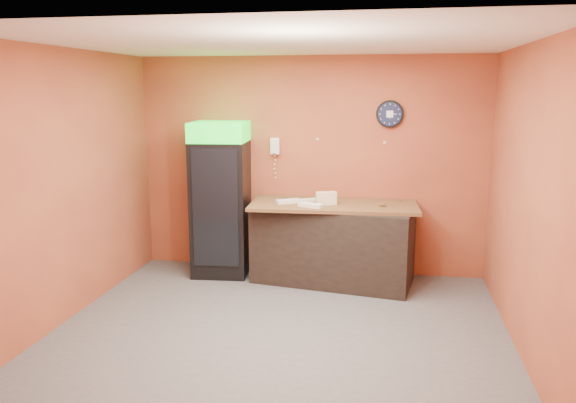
# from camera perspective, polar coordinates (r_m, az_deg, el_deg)

# --- Properties ---
(floor) EXTENTS (4.50, 4.50, 0.00)m
(floor) POSITION_cam_1_polar(r_m,az_deg,el_deg) (5.79, -0.77, -12.91)
(floor) COLOR #47474C
(floor) RESTS_ON ground
(back_wall) EXTENTS (4.50, 0.02, 2.80)m
(back_wall) POSITION_cam_1_polar(r_m,az_deg,el_deg) (7.32, 2.22, 3.65)
(back_wall) COLOR #AB5230
(back_wall) RESTS_ON floor
(left_wall) EXTENTS (0.02, 4.00, 2.80)m
(left_wall) POSITION_cam_1_polar(r_m,az_deg,el_deg) (6.21, -21.66, 1.45)
(left_wall) COLOR #AB5230
(left_wall) RESTS_ON floor
(right_wall) EXTENTS (0.02, 4.00, 2.80)m
(right_wall) POSITION_cam_1_polar(r_m,az_deg,el_deg) (5.41, 23.25, -0.02)
(right_wall) COLOR #AB5230
(right_wall) RESTS_ON floor
(ceiling) EXTENTS (4.50, 4.00, 0.02)m
(ceiling) POSITION_cam_1_polar(r_m,az_deg,el_deg) (5.30, -0.86, 15.89)
(ceiling) COLOR white
(ceiling) RESTS_ON back_wall
(beverage_cooler) EXTENTS (0.75, 0.76, 1.98)m
(beverage_cooler) POSITION_cam_1_polar(r_m,az_deg,el_deg) (7.25, -6.94, 0.02)
(beverage_cooler) COLOR black
(beverage_cooler) RESTS_ON floor
(prep_counter) EXTENTS (2.03, 1.13, 0.96)m
(prep_counter) POSITION_cam_1_polar(r_m,az_deg,el_deg) (7.05, 4.62, -4.32)
(prep_counter) COLOR black
(prep_counter) RESTS_ON floor
(wall_clock) EXTENTS (0.34, 0.06, 0.34)m
(wall_clock) POSITION_cam_1_polar(r_m,az_deg,el_deg) (7.16, 10.30, 8.74)
(wall_clock) COLOR black
(wall_clock) RESTS_ON back_wall
(wall_phone) EXTENTS (0.11, 0.10, 0.21)m
(wall_phone) POSITION_cam_1_polar(r_m,az_deg,el_deg) (7.31, -1.33, 5.64)
(wall_phone) COLOR white
(wall_phone) RESTS_ON back_wall
(butcher_paper) EXTENTS (2.08, 1.02, 0.04)m
(butcher_paper) POSITION_cam_1_polar(r_m,az_deg,el_deg) (6.93, 4.68, -0.32)
(butcher_paper) COLOR brown
(butcher_paper) RESTS_ON prep_counter
(sub_roll_stack) EXTENTS (0.26, 0.18, 0.16)m
(sub_roll_stack) POSITION_cam_1_polar(r_m,az_deg,el_deg) (6.81, 3.91, 0.33)
(sub_roll_stack) COLOR beige
(sub_roll_stack) RESTS_ON butcher_paper
(wrapped_sandwich_left) EXTENTS (0.32, 0.25, 0.04)m
(wrapped_sandwich_left) POSITION_cam_1_polar(r_m,az_deg,el_deg) (6.90, 0.01, 0.02)
(wrapped_sandwich_left) COLOR silver
(wrapped_sandwich_left) RESTS_ON butcher_paper
(wrapped_sandwich_mid) EXTENTS (0.32, 0.21, 0.04)m
(wrapped_sandwich_mid) POSITION_cam_1_polar(r_m,az_deg,el_deg) (6.68, 2.33, -0.38)
(wrapped_sandwich_mid) COLOR silver
(wrapped_sandwich_mid) RESTS_ON butcher_paper
(wrapped_sandwich_right) EXTENTS (0.27, 0.23, 0.04)m
(wrapped_sandwich_right) POSITION_cam_1_polar(r_m,az_deg,el_deg) (6.97, 2.02, 0.10)
(wrapped_sandwich_right) COLOR silver
(wrapped_sandwich_right) RESTS_ON butcher_paper
(kitchen_tool) EXTENTS (0.06, 0.06, 0.06)m
(kitchen_tool) POSITION_cam_1_polar(r_m,az_deg,el_deg) (7.05, 4.27, 0.31)
(kitchen_tool) COLOR silver
(kitchen_tool) RESTS_ON butcher_paper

